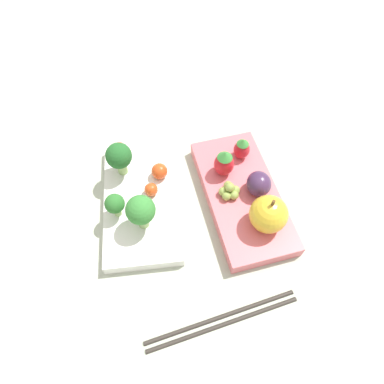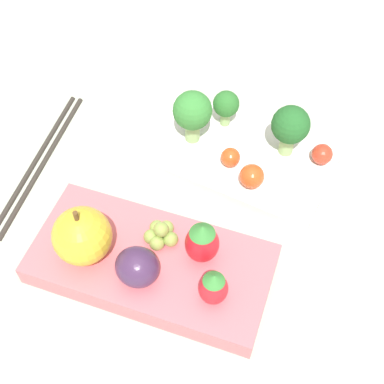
# 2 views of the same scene
# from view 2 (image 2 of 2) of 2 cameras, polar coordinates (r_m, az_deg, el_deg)

# --- Properties ---
(ground_plane) EXTENTS (4.00, 4.00, 0.00)m
(ground_plane) POSITION_cam_2_polar(r_m,az_deg,el_deg) (0.56, -0.42, -2.05)
(ground_plane) COLOR #ADB7A3
(bento_box_savoury) EXTENTS (0.22, 0.12, 0.02)m
(bento_box_savoury) POSITION_cam_2_polar(r_m,az_deg,el_deg) (0.59, 4.12, 3.79)
(bento_box_savoury) COLOR white
(bento_box_savoury) RESTS_ON ground_plane
(bento_box_fruit) EXTENTS (0.24, 0.13, 0.02)m
(bento_box_fruit) POSITION_cam_2_polar(r_m,az_deg,el_deg) (0.51, -4.78, -7.44)
(bento_box_fruit) COLOR #DB6670
(bento_box_fruit) RESTS_ON ground_plane
(broccoli_floret_0) EXTENTS (0.04, 0.04, 0.06)m
(broccoli_floret_0) POSITION_cam_2_polar(r_m,az_deg,el_deg) (0.56, 0.05, 8.52)
(broccoli_floret_0) COLOR #93B770
(broccoli_floret_0) RESTS_ON bento_box_savoury
(broccoli_floret_1) EXTENTS (0.04, 0.04, 0.06)m
(broccoli_floret_1) POSITION_cam_2_polar(r_m,az_deg,el_deg) (0.56, 10.45, 6.91)
(broccoli_floret_1) COLOR #93B770
(broccoli_floret_1) RESTS_ON bento_box_savoury
(broccoli_floret_2) EXTENTS (0.03, 0.03, 0.04)m
(broccoli_floret_2) POSITION_cam_2_polar(r_m,az_deg,el_deg) (0.59, 3.65, 9.24)
(broccoli_floret_2) COLOR #93B770
(broccoli_floret_2) RESTS_ON bento_box_savoury
(cherry_tomato_0) EXTENTS (0.02, 0.02, 0.02)m
(cherry_tomato_0) POSITION_cam_2_polar(r_m,az_deg,el_deg) (0.58, 13.71, 3.93)
(cherry_tomato_0) COLOR red
(cherry_tomato_0) RESTS_ON bento_box_savoury
(cherry_tomato_1) EXTENTS (0.02, 0.02, 0.02)m
(cherry_tomato_1) POSITION_cam_2_polar(r_m,az_deg,el_deg) (0.56, 4.12, 3.71)
(cherry_tomato_1) COLOR #DB4C1E
(cherry_tomato_1) RESTS_ON bento_box_savoury
(cherry_tomato_2) EXTENTS (0.03, 0.03, 0.03)m
(cherry_tomato_2) POSITION_cam_2_polar(r_m,az_deg,el_deg) (0.55, 6.40, 1.67)
(cherry_tomato_2) COLOR #DB4C1E
(cherry_tomato_2) RESTS_ON bento_box_savoury
(apple) EXTENTS (0.05, 0.05, 0.06)m
(apple) POSITION_cam_2_polar(r_m,az_deg,el_deg) (0.49, -11.64, -4.61)
(apple) COLOR gold
(apple) RESTS_ON bento_box_fruit
(strawberry_0) EXTENTS (0.03, 0.03, 0.05)m
(strawberry_0) POSITION_cam_2_polar(r_m,az_deg,el_deg) (0.48, 1.08, -5.33)
(strawberry_0) COLOR red
(strawberry_0) RESTS_ON bento_box_fruit
(strawberry_1) EXTENTS (0.03, 0.03, 0.04)m
(strawberry_1) POSITION_cam_2_polar(r_m,az_deg,el_deg) (0.46, 2.30, -10.11)
(strawberry_1) COLOR red
(strawberry_1) RESTS_ON bento_box_fruit
(plum) EXTENTS (0.04, 0.04, 0.04)m
(plum) POSITION_cam_2_polar(r_m,az_deg,el_deg) (0.48, -5.88, -7.96)
(plum) COLOR #42284C
(plum) RESTS_ON bento_box_fruit
(grape_cluster) EXTENTS (0.03, 0.03, 0.02)m
(grape_cluster) POSITION_cam_2_polar(r_m,az_deg,el_deg) (0.50, -3.28, -4.53)
(grape_cluster) COLOR #8EA84C
(grape_cluster) RESTS_ON bento_box_fruit
(chopsticks_pair) EXTENTS (0.05, 0.21, 0.01)m
(chopsticks_pair) POSITION_cam_2_polar(r_m,az_deg,el_deg) (0.62, -16.00, 3.24)
(chopsticks_pair) COLOR #332D28
(chopsticks_pair) RESTS_ON ground_plane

